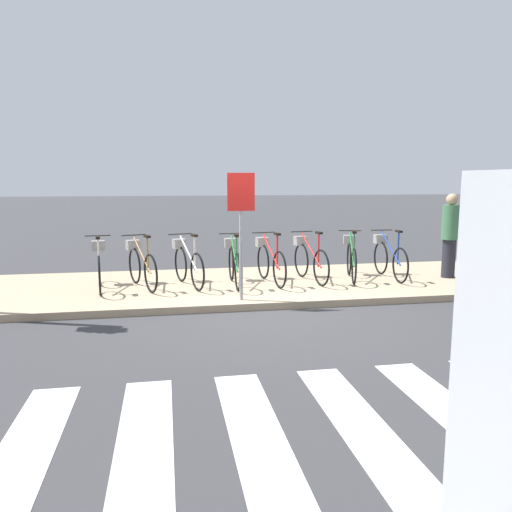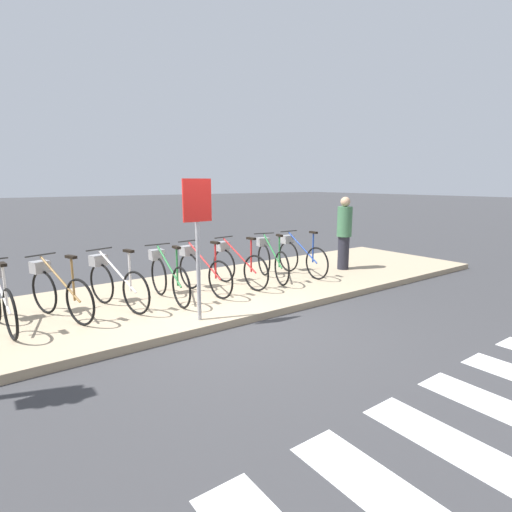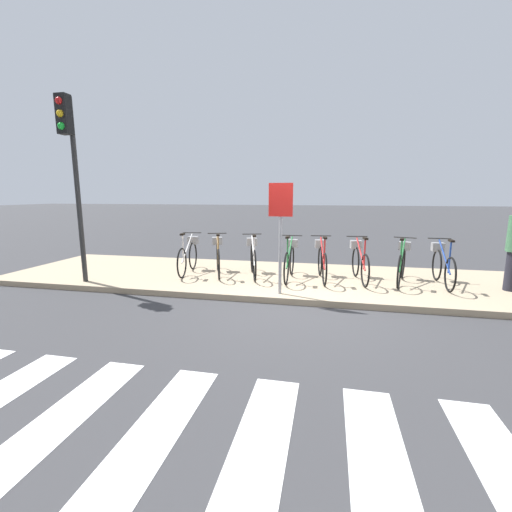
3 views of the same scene
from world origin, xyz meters
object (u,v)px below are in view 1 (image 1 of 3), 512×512
parked_bicycle_1 (141,263)px  sign_post (241,214)px  parked_bicycle_2 (187,262)px  parked_bicycle_6 (351,257)px  parked_bicycle_5 (309,258)px  pedestrian (450,234)px  parked_bicycle_0 (99,265)px  parked_bicycle_4 (269,260)px  parked_bicycle_7 (388,256)px  parked_bicycle_3 (234,261)px

parked_bicycle_1 → sign_post: (1.66, -1.33, 0.97)m
parked_bicycle_2 → parked_bicycle_6: same height
parked_bicycle_5 → pedestrian: bearing=-4.2°
sign_post → parked_bicycle_0: bearing=151.2°
parked_bicycle_1 → parked_bicycle_4: bearing=-0.2°
parked_bicycle_1 → parked_bicycle_4: 2.41m
parked_bicycle_2 → parked_bicycle_7: size_ratio=0.97×
parked_bicycle_5 → pedestrian: size_ratio=0.96×
parked_bicycle_5 → parked_bicycle_6: size_ratio=1.02×
parked_bicycle_2 → parked_bicycle_4: (1.56, -0.02, 0.00)m
parked_bicycle_1 → pedestrian: size_ratio=0.92×
parked_bicycle_2 → parked_bicycle_7: (4.01, 0.01, 0.00)m
parked_bicycle_0 → parked_bicycle_7: same height
parked_bicycle_3 → pedestrian: (4.35, -0.09, 0.44)m
parked_bicycle_0 → parked_bicycle_3: same height
parked_bicycle_5 → parked_bicycle_7: bearing=-0.5°
parked_bicycle_5 → sign_post: bearing=-138.4°
parked_bicycle_5 → parked_bicycle_7: size_ratio=0.99×
parked_bicycle_2 → parked_bicycle_4: 1.56m
parked_bicycle_2 → parked_bicycle_6: bearing=0.7°
parked_bicycle_6 → pedestrian: size_ratio=0.94×
parked_bicycle_0 → parked_bicycle_7: size_ratio=0.99×
parked_bicycle_2 → parked_bicycle_6: (3.23, 0.04, 0.00)m
pedestrian → parked_bicycle_0: bearing=178.7°
parked_bicycle_6 → parked_bicycle_7: same height
parked_bicycle_6 → sign_post: sign_post is taller
parked_bicycle_2 → sign_post: bearing=-58.7°
parked_bicycle_0 → pedestrian: (6.79, -0.15, 0.44)m
parked_bicycle_0 → parked_bicycle_3: bearing=-1.5°
pedestrian → sign_post: sign_post is taller
parked_bicycle_1 → parked_bicycle_4: (2.41, -0.01, 0.00)m
parked_bicycle_4 → parked_bicycle_5: (0.80, 0.05, 0.00)m
parked_bicycle_6 → sign_post: size_ratio=0.77×
parked_bicycle_7 → parked_bicycle_6: bearing=177.9°
parked_bicycle_3 → parked_bicycle_5: bearing=4.7°
parked_bicycle_7 → parked_bicycle_1: bearing=-179.7°
parked_bicycle_0 → parked_bicycle_2: (1.57, 0.03, 0.00)m
parked_bicycle_3 → parked_bicycle_4: 0.70m
parked_bicycle_7 → parked_bicycle_4: bearing=-179.1°
parked_bicycle_1 → sign_post: size_ratio=0.75×
parked_bicycle_2 → parked_bicycle_5: (2.36, 0.03, 0.00)m
parked_bicycle_2 → pedestrian: pedestrian is taller
parked_bicycle_5 → sign_post: size_ratio=0.79×
parked_bicycle_3 → parked_bicycle_7: 3.15m
pedestrian → parked_bicycle_5: bearing=175.8°
parked_bicycle_1 → parked_bicycle_7: size_ratio=0.95×
parked_bicycle_3 → parked_bicycle_4: size_ratio=1.01×
parked_bicycle_4 → sign_post: size_ratio=0.79×
parked_bicycle_1 → parked_bicycle_3: 1.71m
parked_bicycle_7 → pedestrian: pedestrian is taller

